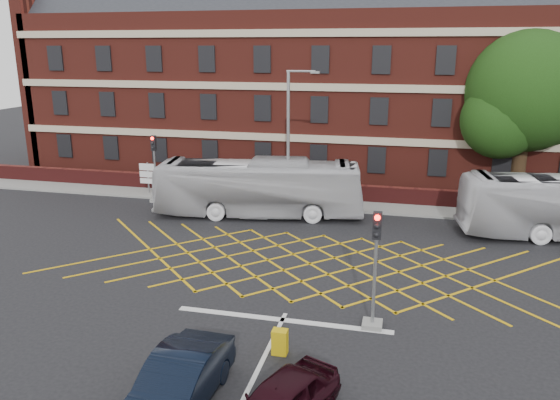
% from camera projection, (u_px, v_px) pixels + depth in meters
% --- Properties ---
extents(ground, '(120.00, 120.00, 0.00)m').
position_uv_depth(ground, '(301.00, 281.00, 23.14)').
color(ground, black).
rests_on(ground, ground).
extents(victorian_building, '(51.00, 12.17, 20.40)m').
position_uv_depth(victorian_building, '(362.00, 71.00, 41.57)').
color(victorian_building, maroon).
rests_on(victorian_building, ground).
extents(boundary_wall, '(56.00, 0.50, 1.10)m').
position_uv_depth(boundary_wall, '(341.00, 193.00, 35.17)').
color(boundary_wall, '#4D1514').
rests_on(boundary_wall, ground).
extents(far_pavement, '(60.00, 3.00, 0.12)m').
position_uv_depth(far_pavement, '(339.00, 204.00, 34.36)').
color(far_pavement, slate).
rests_on(far_pavement, ground).
extents(box_junction_hatching, '(8.22, 8.22, 0.02)m').
position_uv_depth(box_junction_hatching, '(310.00, 264.00, 25.01)').
color(box_junction_hatching, '#CC990C').
rests_on(box_junction_hatching, ground).
extents(stop_line, '(8.00, 0.30, 0.02)m').
position_uv_depth(stop_line, '(282.00, 320.00, 19.86)').
color(stop_line, silver).
rests_on(stop_line, ground).
extents(bus_left, '(12.37, 4.66, 3.36)m').
position_uv_depth(bus_left, '(259.00, 188.00, 31.80)').
color(bus_left, '#B9B9BD').
rests_on(bus_left, ground).
extents(car_navy, '(1.78, 4.76, 1.55)m').
position_uv_depth(car_navy, '(178.00, 384.00, 14.81)').
color(car_navy, black).
rests_on(car_navy, ground).
extents(deciduous_tree, '(7.67, 7.48, 10.70)m').
position_uv_depth(deciduous_tree, '(525.00, 100.00, 33.83)').
color(deciduous_tree, black).
rests_on(deciduous_tree, ground).
extents(traffic_light_near, '(0.70, 0.70, 4.27)m').
position_uv_depth(traffic_light_near, '(374.00, 281.00, 18.89)').
color(traffic_light_near, slate).
rests_on(traffic_light_near, ground).
extents(traffic_light_far, '(0.70, 0.70, 4.27)m').
position_uv_depth(traffic_light_far, '(155.00, 175.00, 34.65)').
color(traffic_light_far, slate).
rests_on(traffic_light_far, ground).
extents(street_lamp, '(2.25, 1.00, 8.37)m').
position_uv_depth(street_lamp, '(289.00, 168.00, 31.57)').
color(street_lamp, slate).
rests_on(street_lamp, ground).
extents(direction_signs, '(1.10, 0.16, 2.20)m').
position_uv_depth(direction_signs, '(148.00, 175.00, 36.43)').
color(direction_signs, gray).
rests_on(direction_signs, ground).
extents(utility_cabinet, '(0.49, 0.37, 0.84)m').
position_uv_depth(utility_cabinet, '(280.00, 342.00, 17.58)').
color(utility_cabinet, '#C5A00B').
rests_on(utility_cabinet, ground).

